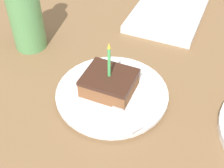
{
  "coord_description": "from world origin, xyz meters",
  "views": [
    {
      "loc": [
        0.41,
        0.2,
        0.46
      ],
      "look_at": [
        -0.01,
        0.02,
        0.04
      ],
      "focal_mm": 50.0,
      "sensor_mm": 36.0,
      "label": 1
    }
  ],
  "objects_px": {
    "marble_board": "(170,10)",
    "fork": "(117,107)",
    "plate": "(112,94)",
    "cake_slice": "(109,83)",
    "bottle": "(25,12)"
  },
  "relations": [
    {
      "from": "marble_board",
      "to": "fork",
      "type": "bearing_deg",
      "value": 1.1
    },
    {
      "from": "plate",
      "to": "cake_slice",
      "type": "xyz_separation_m",
      "value": [
        -0.0,
        -0.01,
        0.03
      ]
    },
    {
      "from": "plate",
      "to": "marble_board",
      "type": "bearing_deg",
      "value": 177.16
    },
    {
      "from": "plate",
      "to": "cake_slice",
      "type": "bearing_deg",
      "value": -100.02
    },
    {
      "from": "bottle",
      "to": "marble_board",
      "type": "relative_size",
      "value": 0.78
    },
    {
      "from": "plate",
      "to": "bottle",
      "type": "height_order",
      "value": "bottle"
    },
    {
      "from": "fork",
      "to": "marble_board",
      "type": "xyz_separation_m",
      "value": [
        -0.42,
        -0.01,
        -0.01
      ]
    },
    {
      "from": "cake_slice",
      "to": "bottle",
      "type": "relative_size",
      "value": 0.5
    },
    {
      "from": "cake_slice",
      "to": "fork",
      "type": "bearing_deg",
      "value": 39.14
    },
    {
      "from": "plate",
      "to": "bottle",
      "type": "xyz_separation_m",
      "value": [
        -0.09,
        -0.26,
        0.08
      ]
    },
    {
      "from": "cake_slice",
      "to": "fork",
      "type": "distance_m",
      "value": 0.06
    },
    {
      "from": "fork",
      "to": "plate",
      "type": "bearing_deg",
      "value": -145.97
    },
    {
      "from": "bottle",
      "to": "marble_board",
      "type": "distance_m",
      "value": 0.41
    },
    {
      "from": "fork",
      "to": "marble_board",
      "type": "distance_m",
      "value": 0.42
    },
    {
      "from": "plate",
      "to": "bottle",
      "type": "relative_size",
      "value": 0.98
    }
  ]
}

